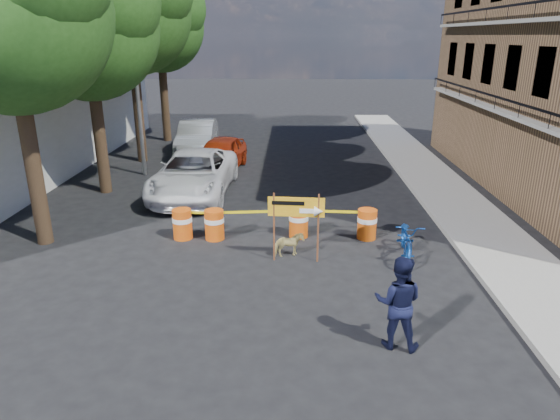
# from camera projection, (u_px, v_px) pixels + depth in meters

# --- Properties ---
(ground) EXTENTS (120.00, 120.00, 0.00)m
(ground) POSITION_uv_depth(u_px,v_px,m) (276.00, 276.00, 12.52)
(ground) COLOR black
(ground) RESTS_ON ground
(sidewalk_east) EXTENTS (2.40, 40.00, 0.15)m
(sidewalk_east) POSITION_uv_depth(u_px,v_px,m) (453.00, 200.00, 18.01)
(sidewalk_east) COLOR gray
(sidewalk_east) RESTS_ON ground
(tree_near) EXTENTS (5.46, 5.20, 9.15)m
(tree_near) POSITION_uv_depth(u_px,v_px,m) (9.00, 8.00, 12.46)
(tree_near) COLOR #332316
(tree_near) RESTS_ON ground
(tree_mid_a) EXTENTS (5.25, 5.00, 8.68)m
(tree_mid_a) POSITION_uv_depth(u_px,v_px,m) (88.00, 26.00, 17.29)
(tree_mid_a) COLOR #332316
(tree_mid_a) RESTS_ON ground
(tree_mid_b) EXTENTS (5.67, 5.40, 9.62)m
(tree_mid_b) POSITION_uv_depth(u_px,v_px,m) (131.00, 11.00, 21.77)
(tree_mid_b) COLOR #332316
(tree_mid_b) RESTS_ON ground
(tree_far) EXTENTS (5.04, 4.80, 8.84)m
(tree_far) POSITION_uv_depth(u_px,v_px,m) (160.00, 25.00, 26.66)
(tree_far) COLOR #332316
(tree_far) RESTS_ON ground
(streetlamp) EXTENTS (1.25, 0.18, 8.00)m
(streetlamp) POSITION_uv_depth(u_px,v_px,m) (137.00, 70.00, 20.17)
(streetlamp) COLOR gray
(streetlamp) RESTS_ON ground
(barrel_far_left) EXTENTS (0.58, 0.58, 0.90)m
(barrel_far_left) POSITION_uv_depth(u_px,v_px,m) (182.00, 223.00, 14.70)
(barrel_far_left) COLOR #DB5F0C
(barrel_far_left) RESTS_ON ground
(barrel_mid_left) EXTENTS (0.58, 0.58, 0.90)m
(barrel_mid_left) POSITION_uv_depth(u_px,v_px,m) (214.00, 224.00, 14.65)
(barrel_mid_left) COLOR #DB5F0C
(barrel_mid_left) RESTS_ON ground
(barrel_mid_right) EXTENTS (0.58, 0.58, 0.90)m
(barrel_mid_right) POSITION_uv_depth(u_px,v_px,m) (299.00, 222.00, 14.83)
(barrel_mid_right) COLOR #DB5F0C
(barrel_mid_right) RESTS_ON ground
(barrel_far_right) EXTENTS (0.58, 0.58, 0.90)m
(barrel_far_right) POSITION_uv_depth(u_px,v_px,m) (367.00, 223.00, 14.69)
(barrel_far_right) COLOR #DB5F0C
(barrel_far_right) RESTS_ON ground
(detour_sign) EXTENTS (1.47, 0.29, 1.89)m
(detour_sign) POSITION_uv_depth(u_px,v_px,m) (304.00, 212.00, 12.88)
(detour_sign) COLOR #592D19
(detour_sign) RESTS_ON ground
(pedestrian) EXTENTS (1.06, 0.91, 1.88)m
(pedestrian) POSITION_uv_depth(u_px,v_px,m) (398.00, 302.00, 9.42)
(pedestrian) COLOR black
(pedestrian) RESTS_ON ground
(bicycle) EXTENTS (0.86, 1.18, 2.10)m
(bicycle) POSITION_uv_depth(u_px,v_px,m) (408.00, 221.00, 13.22)
(bicycle) COLOR #124298
(bicycle) RESTS_ON ground
(dog) EXTENTS (0.88, 0.58, 0.68)m
(dog) POSITION_uv_depth(u_px,v_px,m) (289.00, 245.00, 13.52)
(dog) COLOR #D4C379
(dog) RESTS_ON ground
(suv_white) EXTENTS (2.82, 5.84, 1.60)m
(suv_white) POSITION_uv_depth(u_px,v_px,m) (194.00, 174.00, 18.68)
(suv_white) COLOR white
(suv_white) RESTS_ON ground
(sedan_red) EXTENTS (2.28, 4.54, 1.48)m
(sedan_red) POSITION_uv_depth(u_px,v_px,m) (220.00, 154.00, 22.05)
(sedan_red) COLOR #A72B0D
(sedan_red) RESTS_ON ground
(sedan_silver) EXTENTS (2.04, 5.04, 1.63)m
(sedan_silver) POSITION_uv_depth(u_px,v_px,m) (197.00, 137.00, 25.40)
(sedan_silver) COLOR #A7AAAF
(sedan_silver) RESTS_ON ground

